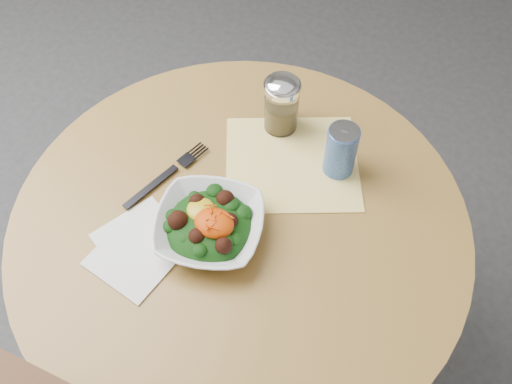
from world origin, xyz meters
TOP-DOWN VIEW (x-y plane):
  - ground at (0.00, 0.00)m, footprint 6.00×6.00m
  - table at (0.00, 0.00)m, footprint 0.90×0.90m
  - cloth_napkin at (0.04, 0.17)m, footprint 0.35×0.34m
  - paper_napkins at (-0.15, -0.14)m, footprint 0.19×0.22m
  - salad_bowl at (-0.04, -0.05)m, footprint 0.25×0.25m
  - fork at (-0.18, 0.04)m, footprint 0.09×0.21m
  - spice_shaker at (-0.02, 0.26)m, footprint 0.08×0.08m
  - beverage_can at (0.13, 0.19)m, footprint 0.06×0.06m

SIDE VIEW (x-z plane):
  - ground at x=0.00m, z-range 0.00..0.00m
  - table at x=0.00m, z-range 0.18..0.93m
  - cloth_napkin at x=0.04m, z-range 0.75..0.75m
  - paper_napkins at x=-0.15m, z-range 0.75..0.75m
  - fork at x=-0.18m, z-range 0.75..0.76m
  - salad_bowl at x=-0.04m, z-range 0.74..0.82m
  - beverage_can at x=0.13m, z-range 0.75..0.87m
  - spice_shaker at x=-0.02m, z-range 0.75..0.89m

